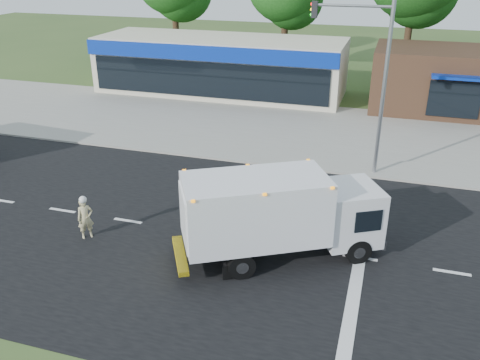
{
  "coord_description": "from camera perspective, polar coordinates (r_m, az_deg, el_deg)",
  "views": [
    {
      "loc": [
        3.38,
        -15.5,
        9.78
      ],
      "look_at": [
        -1.82,
        1.48,
        1.7
      ],
      "focal_mm": 38.0,
      "sensor_mm": 36.0,
      "label": 1
    }
  ],
  "objects": [
    {
      "name": "sidewalk",
      "position": [
        25.84,
        8.26,
        2.1
      ],
      "size": [
        60.0,
        2.4,
        0.12
      ],
      "primitive_type": "cube",
      "color": "gray",
      "rests_on": "ground"
    },
    {
      "name": "retail_strip_mall",
      "position": [
        38.33,
        -2.24,
        12.75
      ],
      "size": [
        18.0,
        6.2,
        4.0
      ],
      "color": "beige",
      "rests_on": "ground"
    },
    {
      "name": "brown_storefront",
      "position": [
        36.5,
        22.69,
        10.3
      ],
      "size": [
        10.0,
        6.7,
        4.0
      ],
      "color": "#382316",
      "rests_on": "ground"
    },
    {
      "name": "emergency_worker",
      "position": [
        19.47,
        -16.98,
        -4.03
      ],
      "size": [
        0.68,
        0.68,
        1.7
      ],
      "rotation": [
        0.0,
        0.0,
        0.77
      ],
      "color": "tan",
      "rests_on": "ground"
    },
    {
      "name": "ems_box_truck",
      "position": [
        17.04,
        4.22,
        -3.57
      ],
      "size": [
        7.16,
        5.28,
        3.1
      ],
      "rotation": [
        0.0,
        0.0,
        0.51
      ],
      "color": "black",
      "rests_on": "ground"
    },
    {
      "name": "road_asphalt",
      "position": [
        18.63,
        4.05,
        -7.24
      ],
      "size": [
        60.0,
        14.0,
        0.02
      ],
      "primitive_type": "cube",
      "color": "black",
      "rests_on": "ground"
    },
    {
      "name": "ground",
      "position": [
        18.64,
        4.05,
        -7.25
      ],
      "size": [
        120.0,
        120.0,
        0.0
      ],
      "primitive_type": "plane",
      "color": "#385123",
      "rests_on": "ground"
    },
    {
      "name": "lane_markings",
      "position": [
        17.31,
        7.43,
        -10.1
      ],
      "size": [
        55.2,
        7.0,
        0.01
      ],
      "color": "silver",
      "rests_on": "road_asphalt"
    },
    {
      "name": "traffic_signal_pole",
      "position": [
        23.63,
        14.48,
        11.85
      ],
      "size": [
        3.51,
        0.25,
        8.0
      ],
      "color": "gray",
      "rests_on": "ground"
    },
    {
      "name": "parking_apron",
      "position": [
        31.26,
        10.02,
        5.87
      ],
      "size": [
        60.0,
        9.0,
        0.02
      ],
      "primitive_type": "cube",
      "color": "gray",
      "rests_on": "ground"
    }
  ]
}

